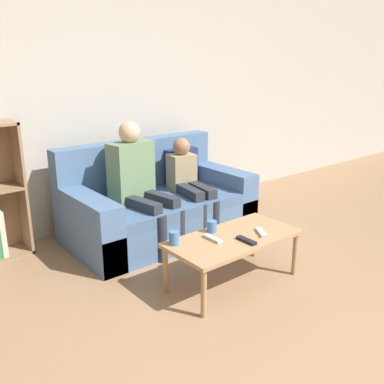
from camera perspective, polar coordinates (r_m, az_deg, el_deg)
ground_plane at (r=2.84m, az=20.94°, el=-19.68°), size 22.00×22.00×0.00m
wall_back at (r=4.44m, az=-11.39°, el=12.31°), size 12.00×0.06×2.60m
couch at (r=4.19m, az=-4.64°, el=-1.89°), size 1.74×0.96×0.89m
coffee_table at (r=3.26m, az=5.52°, el=-6.56°), size 1.03×0.51×0.38m
person_adult at (r=3.87m, az=-7.32°, el=2.01°), size 0.45×0.70×1.14m
person_child at (r=4.17m, az=-0.42°, el=1.51°), size 0.33×0.68×0.93m
cup_near at (r=3.08m, az=-2.42°, el=-6.15°), size 0.07×0.07×0.10m
cup_far at (r=3.30m, az=2.67°, el=-4.61°), size 0.07×0.07×0.09m
tv_remote_0 at (r=3.32m, az=9.22°, el=-5.34°), size 0.13×0.17×0.02m
tv_remote_1 at (r=3.16m, az=7.26°, el=-6.42°), size 0.05×0.17×0.02m
tv_remote_2 at (r=3.17m, az=2.75°, el=-6.22°), size 0.05×0.17×0.02m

